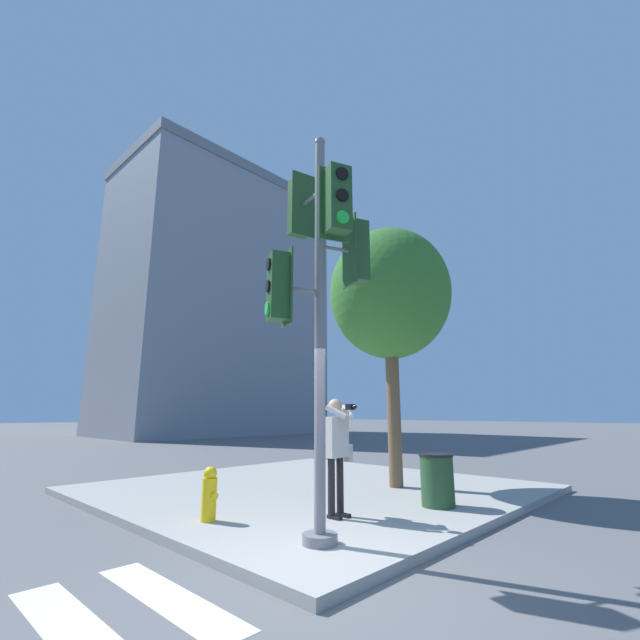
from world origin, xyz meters
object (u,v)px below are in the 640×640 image
Objects in this scene: traffic_signal_pole at (319,268)px; fire_hydrant at (209,494)px; trash_bin at (437,480)px; street_tree at (390,294)px; person_photographer at (337,444)px.

traffic_signal_pole is 7.25× the size of fire_hydrant.
fire_hydrant is 0.89× the size of trash_bin.
street_tree reaches higher than fire_hydrant.
person_photographer is 1.99m from trash_bin.
street_tree is at bearing 21.44° from traffic_signal_pole.
fire_hydrant is at bearing 140.96° from person_photographer.
traffic_signal_pole reaches higher than person_photographer.
person_photographer is at bearing 32.07° from traffic_signal_pole.
traffic_signal_pole is at bearing 179.81° from trash_bin.
traffic_signal_pole is 6.45× the size of trash_bin.
street_tree is 4.29m from trash_bin.
street_tree reaches higher than trash_bin.
traffic_signal_pole reaches higher than trash_bin.
person_photographer reaches higher than trash_bin.
traffic_signal_pole is 2.80m from person_photographer.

